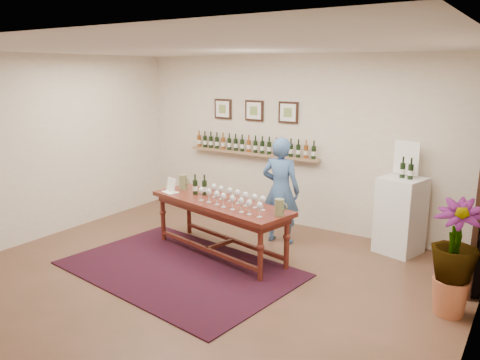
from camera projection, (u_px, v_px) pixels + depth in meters
The scene contains 14 objects.
ground at pixel (206, 276), 5.94m from camera, with size 6.00×6.00×0.00m, color #4E3922.
room_shell at pixel (420, 183), 6.07m from camera, with size 6.00×6.00×6.00m.
rug at pixel (179, 269), 6.14m from camera, with size 2.97×1.98×0.02m, color #460C0D.
tasting_table at pixel (220, 209), 6.51m from camera, with size 2.31×1.15×0.78m.
table_glasses at pixel (231, 198), 6.25m from camera, with size 1.45×0.34×0.20m, color silver, non-canonical shape.
table_bottles at pixel (200, 185), 6.78m from camera, with size 0.27×0.16×0.29m, color black, non-canonical shape.
pitcher_left at pixel (183, 182), 7.08m from camera, with size 0.15×0.15×0.23m, color olive, non-canonical shape.
pitcher_right at pixel (279, 207), 5.80m from camera, with size 0.14×0.14×0.22m, color olive, non-canonical shape.
menu_card at pixel (171, 185), 6.94m from camera, with size 0.23×0.17×0.21m, color white.
display_pedestal at pixel (401, 215), 6.62m from camera, with size 0.55×0.55×1.09m, color white.
pedestal_bottles at pixel (407, 169), 6.42m from camera, with size 0.27×0.07×0.27m, color black, non-canonical shape.
info_sign at pixel (407, 158), 6.55m from camera, with size 0.38×0.02×0.52m, color white.
potted_plant at pixel (454, 258), 4.88m from camera, with size 0.60×0.60×1.10m.
person at pixel (281, 190), 6.97m from camera, with size 0.59×0.38×1.61m, color #3B5C8B.
Camera 1 is at (3.36, -4.37, 2.55)m, focal length 35.00 mm.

